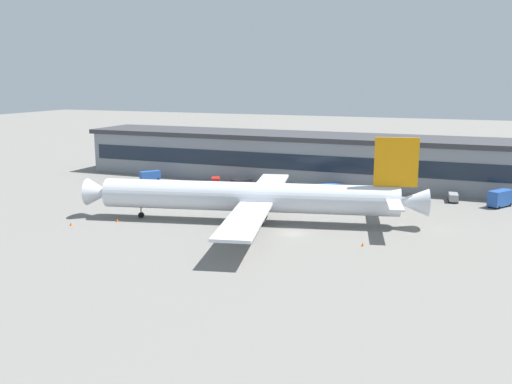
# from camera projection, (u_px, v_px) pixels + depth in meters

# --- Properties ---
(ground_plane) EXTENTS (600.00, 600.00, 0.00)m
(ground_plane) POSITION_uv_depth(u_px,v_px,m) (292.00, 234.00, 99.06)
(ground_plane) COLOR slate
(terminal_building) EXTENTS (149.64, 18.96, 12.19)m
(terminal_building) POSITION_uv_depth(u_px,v_px,m) (355.00, 160.00, 144.84)
(terminal_building) COLOR gray
(terminal_building) RESTS_ON ground_plane
(airliner) EXTENTS (63.99, 55.31, 16.38)m
(airliner) POSITION_uv_depth(u_px,v_px,m) (253.00, 197.00, 106.01)
(airliner) COLOR silver
(airliner) RESTS_ON ground_plane
(crew_van) EXTENTS (5.06, 5.38, 2.55)m
(crew_van) POSITION_uv_depth(u_px,v_px,m) (151.00, 175.00, 149.55)
(crew_van) COLOR #2651A5
(crew_van) RESTS_ON ground_plane
(stair_truck) EXTENTS (5.24, 6.35, 3.55)m
(stair_truck) POSITION_uv_depth(u_px,v_px,m) (500.00, 198.00, 118.98)
(stair_truck) COLOR #2651A5
(stair_truck) RESTS_ON ground_plane
(baggage_tug) EXTENTS (3.24, 4.09, 1.85)m
(baggage_tug) POSITION_uv_depth(u_px,v_px,m) (216.00, 180.00, 144.11)
(baggage_tug) COLOR red
(baggage_tug) RESTS_ON ground_plane
(pushback_tractor) EXTENTS (4.77, 5.45, 1.75)m
(pushback_tractor) POSITION_uv_depth(u_px,v_px,m) (242.00, 182.00, 142.21)
(pushback_tractor) COLOR black
(pushback_tractor) RESTS_ON ground_plane
(follow_me_car) EXTENTS (2.43, 4.59, 1.85)m
(follow_me_car) POSITION_uv_depth(u_px,v_px,m) (453.00, 197.00, 124.30)
(follow_me_car) COLOR gray
(follow_me_car) RESTS_ON ground_plane
(belt_loader) EXTENTS (5.95, 5.93, 1.95)m
(belt_loader) POSITION_uv_depth(u_px,v_px,m) (328.00, 187.00, 134.70)
(belt_loader) COLOR #2651A5
(belt_loader) RESTS_ON ground_plane
(traffic_cone_0) EXTENTS (0.54, 0.54, 0.67)m
(traffic_cone_0) POSITION_uv_depth(u_px,v_px,m) (71.00, 224.00, 104.31)
(traffic_cone_0) COLOR #F2590C
(traffic_cone_0) RESTS_ON ground_plane
(traffic_cone_1) EXTENTS (0.52, 0.52, 0.65)m
(traffic_cone_1) POSITION_uv_depth(u_px,v_px,m) (117.00, 220.00, 107.01)
(traffic_cone_1) COLOR #F2590C
(traffic_cone_1) RESTS_ON ground_plane
(traffic_cone_2) EXTENTS (0.49, 0.49, 0.61)m
(traffic_cone_2) POSITION_uv_depth(u_px,v_px,m) (363.00, 244.00, 91.66)
(traffic_cone_2) COLOR #F2590C
(traffic_cone_2) RESTS_ON ground_plane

